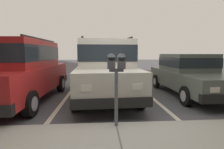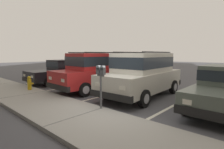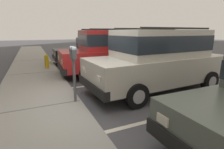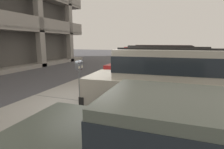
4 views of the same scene
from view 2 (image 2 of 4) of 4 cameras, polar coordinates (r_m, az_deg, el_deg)
ground_plane at (r=6.28m, az=-1.22°, el=-11.71°), size 80.00×80.00×0.10m
sidewalk at (r=5.43m, az=-10.98°, el=-13.62°), size 40.00×2.20×0.12m
parking_stall_lines at (r=8.25m, az=-2.22°, el=-6.83°), size 12.29×4.80×0.01m
silver_suv at (r=8.07m, az=10.06°, el=0.59°), size 2.18×4.86×2.03m
dark_hatchback at (r=9.53m, az=-5.09°, el=1.59°), size 2.15×4.85×2.03m
blue_coupe at (r=12.35m, az=-15.72°, el=1.28°), size 1.87×4.49×1.54m
parking_meter_near at (r=5.76m, az=-3.68°, el=-0.67°), size 0.35×0.12×1.44m
fire_hydrant at (r=9.86m, az=-25.36°, el=-2.52°), size 0.30×0.30×0.70m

